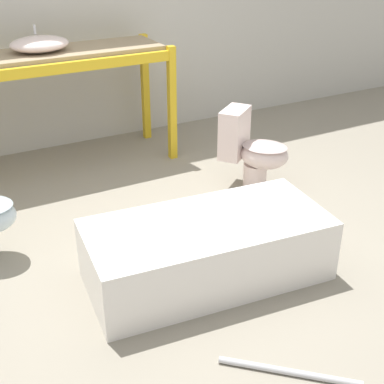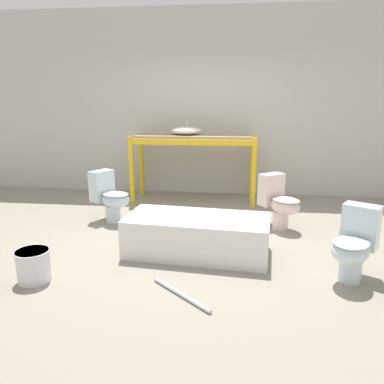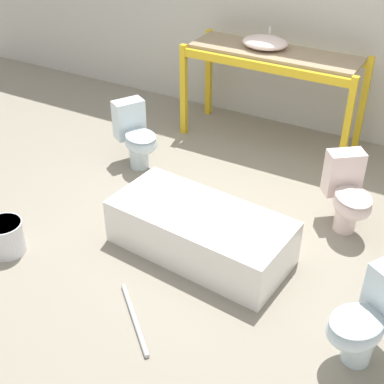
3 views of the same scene
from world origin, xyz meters
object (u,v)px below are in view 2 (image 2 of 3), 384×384
object	(u,v)px
sink_basin	(186,131)
toilet_near	(110,196)
toilet_extra	(354,244)
bucket_white	(33,265)
bathtub_main	(197,232)
toilet_far	(279,201)

from	to	relation	value
sink_basin	toilet_near	xyz separation A→B (m)	(-0.91, -1.28, -0.81)
sink_basin	toilet_extra	world-z (taller)	sink_basin
toilet_near	bucket_white	xyz separation A→B (m)	(-0.16, -1.81, -0.21)
bathtub_main	toilet_near	xyz separation A→B (m)	(-1.33, 0.98, 0.12)
toilet_far	toilet_extra	world-z (taller)	same
sink_basin	bathtub_main	bearing A→B (deg)	-79.48
toilet_far	bucket_white	size ratio (longest dim) A/B	2.18
toilet_near	bucket_white	size ratio (longest dim) A/B	2.18
bathtub_main	toilet_far	size ratio (longest dim) A/B	2.29
sink_basin	toilet_near	size ratio (longest dim) A/B	0.72
sink_basin	bathtub_main	distance (m)	2.48
bucket_white	bathtub_main	bearing A→B (deg)	29.34
sink_basin	bucket_white	distance (m)	3.42
sink_basin	toilet_far	world-z (taller)	sink_basin
bathtub_main	toilet_extra	xyz separation A→B (m)	(1.54, -0.46, 0.12)
toilet_far	bucket_white	distance (m)	3.09
toilet_near	bathtub_main	bearing A→B (deg)	-95.98
toilet_extra	bucket_white	bearing A→B (deg)	-141.43
bathtub_main	toilet_extra	size ratio (longest dim) A/B	2.29
sink_basin	bathtub_main	world-z (taller)	sink_basin
toilet_extra	bucket_white	size ratio (longest dim) A/B	2.18
toilet_far	sink_basin	bearing A→B (deg)	100.48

